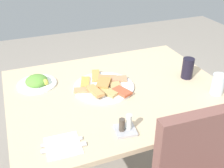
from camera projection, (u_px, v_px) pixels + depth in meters
dining_table at (117, 100)px, 1.53m from camera, size 1.17×0.92×0.70m
pide_platter at (104, 86)px, 1.50m from camera, size 0.34×0.36×0.05m
salad_plate_greens at (37, 82)px, 1.53m from camera, size 0.22×0.22×0.06m
soda_can at (188, 68)px, 1.58m from camera, size 0.07×0.07×0.12m
drinking_glass at (218, 84)px, 1.43m from camera, size 0.07×0.07×0.11m
paper_napkin at (63, 145)px, 1.11m from camera, size 0.15×0.15×0.00m
fork at (62, 142)px, 1.12m from camera, size 0.17×0.03×0.00m
spoon at (64, 148)px, 1.09m from camera, size 0.18×0.04×0.00m
condiment_caddy at (125, 127)px, 1.18m from camera, size 0.10×0.10×0.08m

